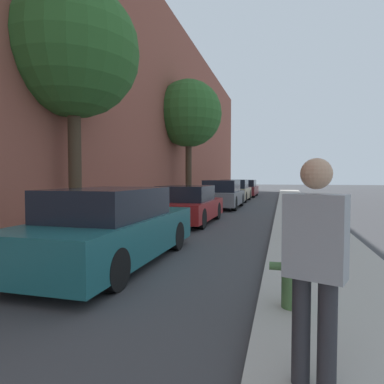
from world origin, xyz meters
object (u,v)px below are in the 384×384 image
object	(u,v)px
street_tree_near	(73,52)
pedestrian	(315,259)
parked_car_champagne	(235,191)
street_tree_far	(189,114)
parked_car_teal	(112,228)
fire_hydrant	(292,267)
parked_car_grey	(222,195)
bicycle	(323,226)
parked_car_red	(187,205)
parked_car_maroon	(245,189)

from	to	relation	value
street_tree_near	pedestrian	xyz separation A→B (m)	(5.79, -5.69, -3.98)
parked_car_champagne	street_tree_far	world-z (taller)	street_tree_far
parked_car_teal	fire_hydrant	distance (m)	3.49
parked_car_grey	pedestrian	xyz separation A→B (m)	(3.20, -14.49, 0.34)
fire_hydrant	parked_car_grey	bearing A→B (deg)	103.34
street_tree_near	bicycle	world-z (taller)	street_tree_near
parked_car_teal	pedestrian	bearing A→B (deg)	-43.53
parked_car_red	pedestrian	world-z (taller)	pedestrian
fire_hydrant	pedestrian	world-z (taller)	pedestrian
street_tree_near	pedestrian	bearing A→B (deg)	-44.50
parked_car_teal	street_tree_near	world-z (taller)	street_tree_near
parked_car_maroon	street_tree_far	world-z (taller)	street_tree_far
parked_car_grey	street_tree_near	size ratio (longest dim) A/B	0.64
parked_car_teal	street_tree_far	distance (m)	13.78
parked_car_maroon	bicycle	distance (m)	19.77
parked_car_teal	street_tree_far	world-z (taller)	street_tree_far
parked_car_red	pedestrian	xyz separation A→B (m)	(3.39, -8.64, 0.41)
street_tree_far	parked_car_grey	bearing A→B (deg)	-32.37
parked_car_maroon	parked_car_champagne	bearing A→B (deg)	-90.61
parked_car_grey	bicycle	world-z (taller)	parked_car_grey
pedestrian	bicycle	size ratio (longest dim) A/B	1.06
fire_hydrant	pedestrian	xyz separation A→B (m)	(0.11, -1.44, 0.45)
street_tree_far	parked_car_red	bearing A→B (deg)	-74.47
parked_car_champagne	street_tree_near	size ratio (longest dim) A/B	0.62
parked_car_grey	parked_car_champagne	size ratio (longest dim) A/B	1.04
parked_car_red	parked_car_grey	bearing A→B (deg)	88.19
parked_car_maroon	pedestrian	distance (m)	25.41
street_tree_far	bicycle	distance (m)	12.68
parked_car_red	parked_car_champagne	distance (m)	10.92
parked_car_champagne	fire_hydrant	bearing A→B (deg)	-80.18
street_tree_far	bicycle	size ratio (longest dim) A/B	4.65
pedestrian	parked_car_maroon	bearing A→B (deg)	116.94
parked_car_teal	parked_car_grey	bearing A→B (deg)	89.97
fire_hydrant	parked_car_maroon	bearing A→B (deg)	97.37
pedestrian	parked_car_champagne	bearing A→B (deg)	119.16
parked_car_grey	fire_hydrant	world-z (taller)	parked_car_grey
parked_car_champagne	bicycle	size ratio (longest dim) A/B	2.78
fire_hydrant	pedestrian	size ratio (longest dim) A/B	0.56
parked_car_grey	bicycle	size ratio (longest dim) A/B	2.89
parked_car_champagne	parked_car_teal	bearing A→B (deg)	-89.88
parked_car_teal	parked_car_red	size ratio (longest dim) A/B	1.12
street_tree_far	pedestrian	distance (m)	17.28
street_tree_near	street_tree_far	bearing A→B (deg)	87.83
parked_car_maroon	parked_car_teal	bearing A→B (deg)	-90.07
street_tree_far	parked_car_maroon	bearing A→B (deg)	76.62
parked_car_red	fire_hydrant	size ratio (longest dim) A/B	4.49
bicycle	street_tree_near	bearing A→B (deg)	172.74
pedestrian	bicycle	world-z (taller)	pedestrian
parked_car_champagne	parked_car_maroon	size ratio (longest dim) A/B	0.91
parked_car_teal	bicycle	world-z (taller)	parked_car_teal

